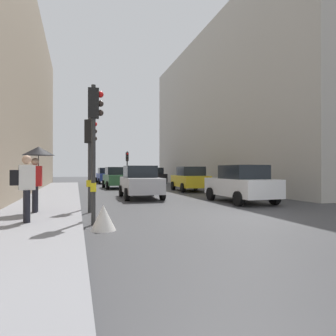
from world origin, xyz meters
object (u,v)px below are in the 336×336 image
traffic_light_near_left (94,128)px  car_dark_suv (153,176)px  traffic_light_near_right (90,147)px  car_white_compact (241,184)px  traffic_light_far_median (127,162)px  car_silver_hatchback (140,182)px  car_blue_van (106,176)px  car_green_estate (116,178)px  pedestrian_with_umbrella (37,161)px  car_yellow_taxi (190,179)px  pedestrian_with_black_backpack (25,184)px  warning_sign_triangle (103,218)px

traffic_light_near_left → car_dark_suv: bearing=72.1°
traffic_light_near_right → car_white_compact: (6.97, 1.47, -1.50)m
traffic_light_near_left → traffic_light_far_median: bearing=78.4°
traffic_light_near_right → car_silver_hatchback: 5.99m
traffic_light_far_median → car_white_compact: 16.95m
car_blue_van → car_silver_hatchback: same height
traffic_light_near_left → car_green_estate: 16.96m
car_blue_van → car_dark_suv: bearing=-34.8°
car_blue_van → pedestrian_with_umbrella: size_ratio=1.99×
traffic_light_near_left → car_silver_hatchback: bearing=69.2°
traffic_light_near_right → car_yellow_taxi: (7.39, 9.33, -1.50)m
traffic_light_near_left → pedestrian_with_black_backpack: size_ratio=2.22×
pedestrian_with_umbrella → traffic_light_near_right: bearing=17.8°
traffic_light_near_right → car_green_estate: bearing=79.2°
traffic_light_near_left → car_blue_van: traffic_light_near_left is taller
traffic_light_near_right → pedestrian_with_umbrella: 1.86m
car_silver_hatchback → pedestrian_with_black_backpack: pedestrian_with_black_backpack is taller
traffic_light_near_right → warning_sign_triangle: bearing=-87.0°
car_silver_hatchback → traffic_light_far_median: bearing=84.0°
traffic_light_far_median → pedestrian_with_umbrella: 19.61m
car_blue_van → warning_sign_triangle: size_ratio=6.56×
car_yellow_taxi → car_silver_hatchback: bearing=-136.5°
car_yellow_taxi → car_green_estate: bearing=134.1°
car_blue_van → pedestrian_with_umbrella: pedestrian_with_umbrella is taller
traffic_light_far_median → warning_sign_triangle: 22.01m
traffic_light_far_median → car_green_estate: 4.50m
pedestrian_with_black_backpack → car_silver_hatchback: bearing=58.4°
car_green_estate → warning_sign_triangle: bearing=-98.2°
car_yellow_taxi → car_dark_suv: bearing=90.4°
traffic_light_far_median → car_silver_hatchback: 13.25m
traffic_light_near_left → pedestrian_with_umbrella: 2.72m
traffic_light_near_right → warning_sign_triangle: traffic_light_near_right is taller
car_yellow_taxi → car_white_compact: bearing=-93.1°
car_dark_suv → car_blue_van: bearing=145.2°
car_yellow_taxi → traffic_light_near_right: bearing=-128.4°
car_dark_suv → pedestrian_with_black_backpack: 24.48m
traffic_light_near_right → car_green_estate: traffic_light_near_right is taller
car_silver_hatchback → pedestrian_with_umbrella: bearing=-129.2°
traffic_light_far_median → pedestrian_with_umbrella: traffic_light_far_median is taller
traffic_light_far_median → pedestrian_with_black_backpack: 21.55m
car_silver_hatchback → pedestrian_with_umbrella: size_ratio=1.99×
traffic_light_far_median → traffic_light_near_left: bearing=-101.6°
pedestrian_with_umbrella → warning_sign_triangle: pedestrian_with_umbrella is taller
car_green_estate → car_silver_hatchback: same height
car_dark_suv → car_silver_hatchback: (-4.46, -15.17, 0.00)m
traffic_light_near_right → pedestrian_with_umbrella: bearing=-162.2°
car_green_estate → car_dark_suv: size_ratio=0.98×
car_green_estate → traffic_light_near_left: bearing=-99.2°
car_yellow_taxi → pedestrian_with_black_backpack: bearing=-127.7°
traffic_light_near_right → car_blue_van: bearing=83.4°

